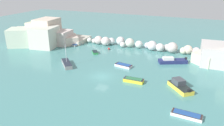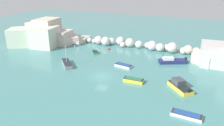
{
  "view_description": "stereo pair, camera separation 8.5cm",
  "coord_description": "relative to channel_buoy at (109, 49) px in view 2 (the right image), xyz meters",
  "views": [
    {
      "loc": [
        17.46,
        -36.03,
        18.05
      ],
      "look_at": [
        0.0,
        5.26,
        1.0
      ],
      "focal_mm": 35.51,
      "sensor_mm": 36.0,
      "label": 1
    },
    {
      "loc": [
        17.54,
        -36.0,
        18.05
      ],
      "look_at": [
        0.0,
        5.26,
        1.0
      ],
      "focal_mm": 35.51,
      "sensor_mm": 36.0,
      "label": 2
    }
  ],
  "objects": [
    {
      "name": "moored_boat_5",
      "position": [
        7.99,
        -10.25,
        0.03
      ],
      "size": [
        3.95,
        2.24,
        0.59
      ],
      "rotation": [
        0.0,
        0.0,
        6.09
      ],
      "color": "white",
      "rests_on": "cove_water"
    },
    {
      "name": "rock_breakwater",
      "position": [
        7.76,
        4.34,
        0.88
      ],
      "size": [
        34.29,
        4.65,
        2.79
      ],
      "color": "silver",
      "rests_on": "ground"
    },
    {
      "name": "moored_boat_6",
      "position": [
        20.67,
        -16.33,
        0.36
      ],
      "size": [
        4.86,
        5.18,
        1.74
      ],
      "rotation": [
        0.0,
        0.0,
        2.28
      ],
      "color": "yellow",
      "rests_on": "cove_water"
    },
    {
      "name": "cliff_headland_left",
      "position": [
        -20.02,
        -1.93,
        2.37
      ],
      "size": [
        20.34,
        18.34,
        7.17
      ],
      "color": "beige",
      "rests_on": "ground"
    },
    {
      "name": "moored_boat_0",
      "position": [
        -10.25,
        0.08,
        -0.01
      ],
      "size": [
        1.8,
        3.22,
        0.55
      ],
      "rotation": [
        0.0,
        0.0,
        1.42
      ],
      "color": "gray",
      "rests_on": "cove_water"
    },
    {
      "name": "moored_boat_1",
      "position": [
        22.61,
        -24.52,
        0.01
      ],
      "size": [
        4.31,
        1.72,
        0.55
      ],
      "rotation": [
        0.0,
        0.0,
        3.07
      ],
      "color": "white",
      "rests_on": "cove_water"
    },
    {
      "name": "moored_boat_7",
      "position": [
        17.41,
        -3.67,
        0.25
      ],
      "size": [
        6.6,
        4.59,
        1.42
      ],
      "rotation": [
        0.0,
        0.0,
        3.6
      ],
      "color": "navy",
      "rests_on": "cove_water"
    },
    {
      "name": "cove_water",
      "position": [
        5.79,
        -16.77,
        -0.28
      ],
      "size": [
        160.0,
        160.0,
        0.0
      ],
      "primitive_type": "plane",
      "color": "teal",
      "rests_on": "ground"
    },
    {
      "name": "moored_boat_4",
      "position": [
        12.37,
        -16.72,
        0.09
      ],
      "size": [
        3.74,
        1.41,
        0.71
      ],
      "rotation": [
        0.0,
        0.0,
        3.14
      ],
      "color": "yellow",
      "rests_on": "cove_water"
    },
    {
      "name": "moored_boat_3",
      "position": [
        -3.87,
        -14.52,
        0.18
      ],
      "size": [
        4.86,
        5.0,
        4.92
      ],
      "rotation": [
        0.0,
        0.0,
        5.47
      ],
      "color": "gray",
      "rests_on": "cove_water"
    },
    {
      "name": "channel_buoy",
      "position": [
        0.0,
        0.0,
        0.0
      ],
      "size": [
        0.56,
        0.56,
        0.56
      ],
      "primitive_type": "sphere",
      "color": "red",
      "rests_on": "cove_water"
    },
    {
      "name": "moored_boat_2",
      "position": [
        -2.09,
        -4.19,
        -0.0
      ],
      "size": [
        2.49,
        2.72,
        0.55
      ],
      "rotation": [
        0.0,
        0.0,
        2.22
      ],
      "color": "#2E8845",
      "rests_on": "cove_water"
    }
  ]
}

